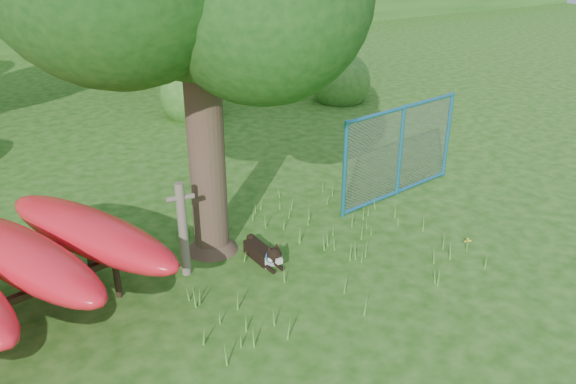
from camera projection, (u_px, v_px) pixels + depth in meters
ground at (321, 287)px, 8.09m from camera, size 80.00×80.00×0.00m
wooden_post at (183, 227)px, 8.10m from camera, size 0.41×0.16×1.48m
husky_dog at (265, 254)px, 8.64m from camera, size 0.26×1.01×0.45m
fence_section at (400, 151)px, 10.67m from camera, size 3.06×0.46×2.99m
wildflower_clump at (468, 242)px, 8.94m from camera, size 0.10×0.09×0.23m
shrub_right at (340, 101)px, 17.43m from camera, size 1.80×1.80×1.80m
shrub_mid at (193, 116)px, 15.98m from camera, size 1.80×1.80×1.80m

